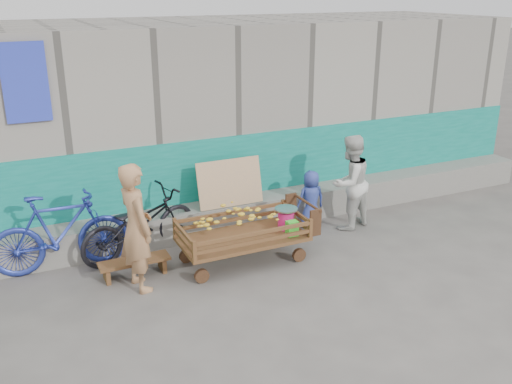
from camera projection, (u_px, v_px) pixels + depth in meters
name	position (u px, v px, depth m)	size (l,w,h in m)	color
ground	(280.00, 307.00, 6.67)	(80.00, 80.00, 0.00)	#524E4A
building_wall	(171.00, 116.00, 9.61)	(12.00, 3.50, 3.00)	gray
banana_cart	(240.00, 226.00, 7.56)	(1.84, 0.84, 0.79)	brown
bench	(135.00, 264.00, 7.34)	(0.91, 0.27, 0.23)	brown
vendor_man	(136.00, 227.00, 6.84)	(0.59, 0.39, 1.61)	#B17E53
woman	(350.00, 182.00, 8.62)	(0.71, 0.56, 1.47)	silver
child	(311.00, 199.00, 8.74)	(0.44, 0.29, 0.91)	#314299
bicycle_dark	(139.00, 224.00, 7.81)	(0.61, 1.76, 0.93)	black
bicycle_blue	(60.00, 232.00, 7.37)	(0.50, 1.78, 1.07)	#27379E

